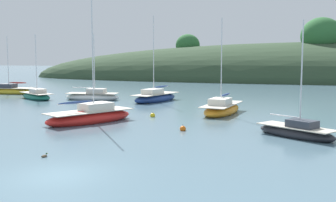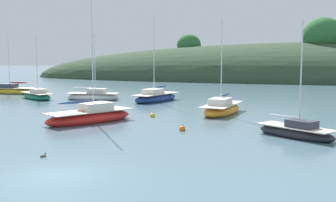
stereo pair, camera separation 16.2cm
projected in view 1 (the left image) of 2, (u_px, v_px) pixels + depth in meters
The scene contains 11 objects.
ground_plane at pixel (60, 175), 18.14m from camera, with size 400.00×400.00×0.00m, color slate.
sailboat_red_portside at pixel (11, 91), 58.06m from camera, with size 7.00×2.42×8.35m.
sailboat_grey_yawl at pixel (222, 109), 37.76m from camera, with size 3.73×7.67×8.91m.
sailboat_white_near at pixel (93, 96), 49.98m from camera, with size 6.87×2.86×8.15m.
sailboat_orange_cutter at pixel (90, 116), 32.80m from camera, with size 6.29×7.87×11.30m.
sailboat_teal_outer at pixel (36, 96), 50.73m from camera, with size 6.45×5.50×8.10m.
sailboat_navy_dinghy at pixel (155, 97), 48.21m from camera, with size 4.81×7.88×10.13m.
sailboat_black_sloop at pixel (296, 132), 26.79m from camera, with size 5.57×4.88×7.71m.
mooring_buoy_outer at pixel (183, 129), 29.09m from camera, with size 0.44×0.44×0.54m.
mooring_buoy_channel at pixel (153, 115), 35.74m from camera, with size 0.44×0.44×0.54m.
duck_trailing at pixel (44, 156), 21.42m from camera, with size 0.28×0.42×0.24m.
Camera 1 is at (8.87, -16.03, 5.20)m, focal length 44.06 mm.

